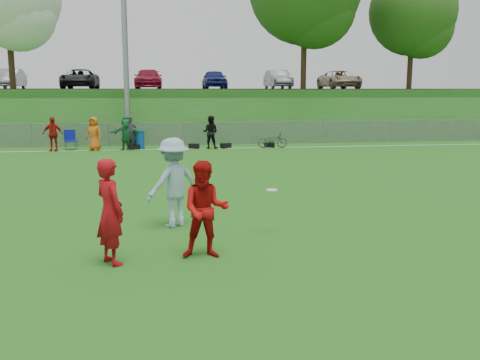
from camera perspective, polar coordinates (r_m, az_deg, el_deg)
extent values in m
plane|color=#1C5F14|center=(10.12, -0.94, -7.75)|extent=(120.00, 120.00, 0.00)
cube|color=white|center=(27.77, -5.90, 3.32)|extent=(60.00, 0.10, 0.01)
cube|color=gray|center=(29.70, -6.11, 4.88)|extent=(58.00, 0.02, 1.20)
cube|color=gray|center=(29.65, -6.13, 6.13)|extent=(58.00, 0.04, 0.04)
cylinder|color=gray|center=(30.57, -12.19, 14.99)|extent=(0.30, 0.30, 12.00)
cube|color=#205919|center=(40.62, -6.83, 7.39)|extent=(120.00, 18.00, 3.00)
cube|color=black|center=(42.59, -6.96, 9.58)|extent=(120.00, 12.00, 0.10)
cylinder|color=black|center=(35.85, -23.44, 14.81)|extent=(0.36, 0.36, 7.50)
sphere|color=white|center=(35.51, -22.67, 16.14)|extent=(4.50, 4.50, 4.50)
cylinder|color=black|center=(35.57, 6.88, 16.37)|extent=(0.36, 0.36, 8.50)
sphere|color=#214913|center=(35.55, 8.02, 17.73)|extent=(5.10, 5.10, 5.10)
cylinder|color=black|center=(39.70, 17.81, 14.19)|extent=(0.36, 0.36, 7.00)
sphere|color=#214913|center=(39.89, 17.95, 16.69)|extent=(5.88, 5.88, 5.88)
sphere|color=#214913|center=(39.77, 18.87, 15.14)|extent=(4.20, 4.20, 4.20)
imported|color=gray|center=(42.94, -23.41, 9.90)|extent=(1.52, 4.37, 1.44)
imported|color=black|center=(41.97, -16.69, 10.30)|extent=(2.39, 5.18, 1.44)
imported|color=maroon|center=(41.59, -9.74, 10.57)|extent=(2.02, 4.96, 1.44)
imported|color=navy|center=(41.80, -2.76, 10.69)|extent=(1.70, 4.23, 1.44)
imported|color=slate|center=(42.60, 4.07, 10.66)|extent=(1.52, 4.37, 1.44)
imported|color=tan|center=(43.96, 10.55, 10.49)|extent=(2.39, 5.18, 1.44)
imported|color=#A6130B|center=(28.15, -19.35, 4.64)|extent=(1.03, 0.52, 1.69)
imported|color=#D56014|center=(27.85, -15.31, 4.79)|extent=(0.98, 0.85, 1.69)
imported|color=#1C6B3C|center=(27.71, -12.02, 4.90)|extent=(1.58, 0.53, 1.69)
imported|color=#28282A|center=(27.70, -11.62, 4.91)|extent=(0.69, 0.52, 1.69)
imported|color=black|center=(27.78, -3.17, 5.11)|extent=(0.99, 0.88, 1.69)
cube|color=black|center=(27.85, -11.21, 3.47)|extent=(0.60, 0.40, 0.26)
cube|color=black|center=(27.88, -4.93, 3.62)|extent=(0.59, 0.38, 0.26)
cube|color=black|center=(28.03, -1.53, 3.69)|extent=(0.62, 0.50, 0.26)
cube|color=black|center=(28.41, 3.16, 3.75)|extent=(0.59, 0.37, 0.26)
imported|color=#A30B13|center=(9.53, -13.70, -3.30)|extent=(0.75, 0.81, 1.87)
imported|color=#B10C0C|center=(9.64, -3.70, -3.18)|extent=(0.92, 0.74, 1.77)
imported|color=#8DAFC4|center=(11.90, -7.12, -0.28)|extent=(1.48, 1.31, 1.98)
cylinder|color=silver|center=(11.18, 3.40, -1.08)|extent=(0.24, 0.24, 0.02)
cylinder|color=#0E3F98|center=(28.13, -10.80, 4.24)|extent=(0.80, 0.80, 0.95)
cube|color=#0D1A95|center=(28.43, -17.59, 3.98)|extent=(0.72, 0.72, 0.06)
cube|color=#0D1A95|center=(28.67, -17.71, 4.58)|extent=(0.55, 0.23, 0.56)
imported|color=#2F3032|center=(28.22, 3.47, 4.27)|extent=(1.59, 0.70, 0.81)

